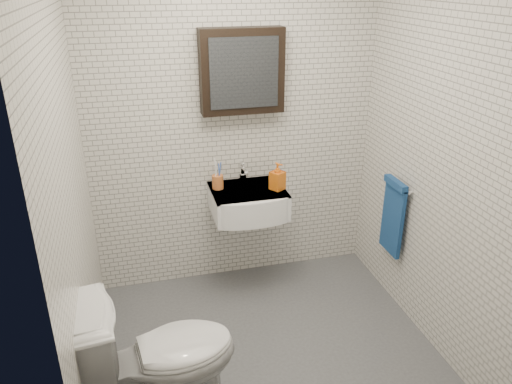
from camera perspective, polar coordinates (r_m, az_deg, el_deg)
ground at (r=3.56m, az=1.42°, el=-17.33°), size 2.20×2.00×0.01m
room_shell at (r=2.82m, az=1.72°, el=5.62°), size 2.22×2.02×2.51m
washbasin at (r=3.75m, az=-0.79°, el=-1.23°), size 0.55×0.50×0.20m
faucet at (r=3.86m, az=-1.50°, el=2.14°), size 0.06×0.20×0.15m
mirror_cabinet at (r=3.64m, az=-1.62°, el=13.62°), size 0.60×0.15×0.60m
towel_rail at (r=3.79m, az=15.41°, el=-2.40°), size 0.09×0.30×0.58m
toothbrush_cup at (r=3.75m, az=-4.40°, el=1.24°), size 0.09×0.09×0.23m
soap_bottle at (r=3.72m, az=2.47°, el=1.81°), size 0.13×0.13×0.21m
toilet at (r=2.91m, az=-10.94°, el=-18.07°), size 0.89×0.57×0.85m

